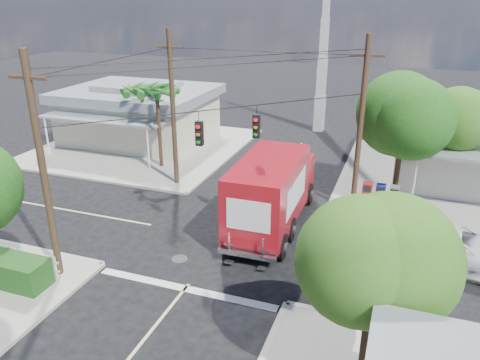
% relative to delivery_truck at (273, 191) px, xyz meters
% --- Properties ---
extents(ground, '(120.00, 120.00, 0.00)m').
position_rel_delivery_truck_xyz_m(ground, '(-1.67, -2.00, -1.86)').
color(ground, black).
rests_on(ground, ground).
extents(sidewalk_ne, '(14.12, 14.12, 0.14)m').
position_rel_delivery_truck_xyz_m(sidewalk_ne, '(9.21, 8.88, -1.79)').
color(sidewalk_ne, '#9F9A90').
rests_on(sidewalk_ne, ground).
extents(sidewalk_nw, '(14.12, 14.12, 0.14)m').
position_rel_delivery_truck_xyz_m(sidewalk_nw, '(-12.55, 8.88, -1.79)').
color(sidewalk_nw, '#9F9A90').
rests_on(sidewalk_nw, ground).
extents(road_markings, '(32.00, 32.00, 0.01)m').
position_rel_delivery_truck_xyz_m(road_markings, '(-1.67, -3.47, -1.85)').
color(road_markings, beige).
rests_on(road_markings, ground).
extents(building_nw, '(10.80, 10.20, 4.30)m').
position_rel_delivery_truck_xyz_m(building_nw, '(-13.67, 10.47, 0.36)').
color(building_nw, beige).
rests_on(building_nw, sidewalk_nw).
extents(radio_tower, '(0.80, 0.80, 17.00)m').
position_rel_delivery_truck_xyz_m(radio_tower, '(-1.17, 18.00, 3.78)').
color(radio_tower, silver).
rests_on(radio_tower, ground).
extents(tree_ne_front, '(4.21, 4.14, 6.66)m').
position_rel_delivery_truck_xyz_m(tree_ne_front, '(5.54, 4.76, 2.91)').
color(tree_ne_front, '#422D1C').
rests_on(tree_ne_front, sidewalk_ne).
extents(tree_ne_back, '(3.77, 3.66, 5.82)m').
position_rel_delivery_truck_xyz_m(tree_ne_back, '(8.14, 6.96, 2.33)').
color(tree_ne_back, '#422D1C').
rests_on(tree_ne_back, sidewalk_ne).
extents(tree_se, '(3.67, 3.54, 5.62)m').
position_rel_delivery_truck_xyz_m(tree_se, '(5.34, -9.24, 2.18)').
color(tree_se, '#422D1C').
rests_on(tree_se, sidewalk_se).
extents(palm_nw_front, '(3.01, 3.08, 5.59)m').
position_rel_delivery_truck_xyz_m(palm_nw_front, '(-9.17, 5.50, 3.18)').
color(palm_nw_front, '#422D1C').
rests_on(palm_nw_front, sidewalk_nw).
extents(palm_nw_back, '(3.01, 3.08, 5.19)m').
position_rel_delivery_truck_xyz_m(palm_nw_back, '(-11.17, 7.00, 2.81)').
color(palm_nw_back, '#422D1C').
rests_on(palm_nw_back, sidewalk_nw).
extents(utility_poles, '(12.00, 10.68, 9.00)m').
position_rel_delivery_truck_xyz_m(utility_poles, '(-3.26, -0.39, 2.82)').
color(utility_poles, '#473321').
rests_on(utility_poles, ground).
extents(picket_fence, '(5.94, 0.06, 1.00)m').
position_rel_delivery_truck_xyz_m(picket_fence, '(-9.47, -7.60, -1.18)').
color(picket_fence, silver).
rests_on(picket_fence, sidewalk_sw).
extents(vending_boxes, '(1.90, 0.50, 1.10)m').
position_rel_delivery_truck_xyz_m(vending_boxes, '(4.83, 4.20, -1.17)').
color(vending_boxes, '#B41C0F').
rests_on(vending_boxes, sidewalk_ne).
extents(delivery_truck, '(2.86, 8.52, 3.66)m').
position_rel_delivery_truck_xyz_m(delivery_truck, '(0.00, 0.00, 0.00)').
color(delivery_truck, black).
rests_on(delivery_truck, ground).
extents(parked_car, '(6.17, 3.20, 1.66)m').
position_rel_delivery_truck_xyz_m(parked_car, '(8.10, -0.89, -1.03)').
color(parked_car, silver).
rests_on(parked_car, ground).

